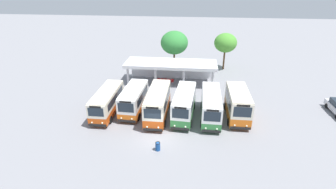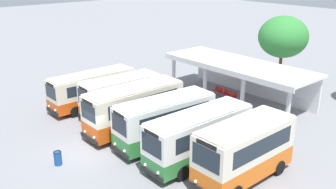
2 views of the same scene
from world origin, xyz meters
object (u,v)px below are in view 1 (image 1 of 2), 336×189
(waiting_chair_fifth_seat, at_px, (172,81))
(city_bus_middle_cream, at_px, (158,103))
(city_bus_second_in_row, at_px, (134,99))
(waiting_chair_second_from_end, at_px, (162,81))
(waiting_chair_middle_seat, at_px, (165,81))
(city_bus_nearest_orange, at_px, (107,101))
(litter_bin_apron, at_px, (158,146))
(city_bus_fifth_blue, at_px, (211,105))
(waiting_chair_end_by_column, at_px, (159,80))
(city_bus_fourth_amber, at_px, (184,103))
(city_bus_far_end_green, at_px, (238,103))
(waiting_chair_fourth_seat, at_px, (169,81))

(waiting_chair_fifth_seat, bearing_deg, city_bus_middle_cream, -94.25)
(city_bus_second_in_row, distance_m, waiting_chair_second_from_end, 9.90)
(waiting_chair_middle_seat, bearing_deg, city_bus_middle_cream, -88.16)
(city_bus_nearest_orange, bearing_deg, litter_bin_apron, -42.97)
(city_bus_fifth_blue, xyz_separation_m, waiting_chair_end_by_column, (-7.78, 10.20, -1.28))
(waiting_chair_second_from_end, bearing_deg, city_bus_fourth_amber, -68.41)
(city_bus_far_end_green, height_order, waiting_chair_end_by_column, city_bus_far_end_green)
(waiting_chair_second_from_end, bearing_deg, waiting_chair_fifth_seat, -1.75)
(city_bus_far_end_green, xyz_separation_m, litter_bin_apron, (-8.52, -7.40, -1.46))
(city_bus_nearest_orange, distance_m, city_bus_second_in_row, 3.25)
(city_bus_second_in_row, relative_size, city_bus_far_end_green, 1.03)
(city_bus_nearest_orange, bearing_deg, city_bus_far_end_green, 2.20)
(city_bus_far_end_green, bearing_deg, waiting_chair_fourth_seat, 133.91)
(city_bus_second_in_row, distance_m, waiting_chair_fourth_seat, 10.14)
(city_bus_far_end_green, bearing_deg, waiting_chair_end_by_column, 138.30)
(waiting_chair_middle_seat, bearing_deg, city_bus_fourth_amber, -71.10)
(city_bus_middle_cream, xyz_separation_m, city_bus_far_end_green, (9.49, 0.79, 0.04))
(city_bus_nearest_orange, relative_size, waiting_chair_end_by_column, 8.93)
(city_bus_second_in_row, relative_size, waiting_chair_middle_seat, 7.85)
(city_bus_fifth_blue, bearing_deg, city_bus_fourth_amber, -178.68)
(city_bus_fifth_blue, xyz_separation_m, waiting_chair_fifth_seat, (-5.55, 10.12, -1.28))
(city_bus_far_end_green, distance_m, waiting_chair_fifth_seat, 13.09)
(city_bus_nearest_orange, distance_m, waiting_chair_end_by_column, 11.51)
(waiting_chair_middle_seat, bearing_deg, litter_bin_apron, -85.64)
(waiting_chair_end_by_column, bearing_deg, city_bus_nearest_orange, -115.23)
(city_bus_nearest_orange, bearing_deg, waiting_chair_middle_seat, 59.80)
(waiting_chair_fifth_seat, height_order, litter_bin_apron, litter_bin_apron)
(city_bus_fourth_amber, bearing_deg, city_bus_far_end_green, 4.78)
(city_bus_nearest_orange, bearing_deg, city_bus_second_in_row, 13.56)
(city_bus_fifth_blue, relative_size, waiting_chair_middle_seat, 8.85)
(city_bus_second_in_row, height_order, city_bus_middle_cream, city_bus_middle_cream)
(city_bus_fourth_amber, xyz_separation_m, waiting_chair_end_by_column, (-4.61, 10.28, -1.31))
(waiting_chair_second_from_end, distance_m, waiting_chair_middle_seat, 0.56)
(waiting_chair_second_from_end, bearing_deg, city_bus_far_end_green, -43.10)
(city_bus_middle_cream, distance_m, waiting_chair_end_by_column, 10.72)
(litter_bin_apron, bearing_deg, city_bus_middle_cream, 98.32)
(litter_bin_apron, bearing_deg, city_bus_fourth_amber, 72.28)
(waiting_chair_middle_seat, bearing_deg, waiting_chair_end_by_column, 176.91)
(city_bus_second_in_row, height_order, waiting_chair_fourth_seat, city_bus_second_in_row)
(city_bus_nearest_orange, bearing_deg, waiting_chair_fourth_seat, 57.39)
(city_bus_middle_cream, height_order, waiting_chair_second_from_end, city_bus_middle_cream)
(waiting_chair_middle_seat, bearing_deg, waiting_chair_fourth_seat, -6.02)
(litter_bin_apron, bearing_deg, city_bus_fifth_blue, 52.34)
(city_bus_middle_cream, height_order, city_bus_fourth_amber, city_bus_middle_cream)
(waiting_chair_second_from_end, distance_m, litter_bin_apron, 17.22)
(waiting_chair_fifth_seat, relative_size, litter_bin_apron, 0.96)
(city_bus_second_in_row, relative_size, litter_bin_apron, 7.50)
(city_bus_second_in_row, xyz_separation_m, litter_bin_apron, (4.13, -7.56, -1.30))
(city_bus_far_end_green, bearing_deg, city_bus_nearest_orange, -177.80)
(waiting_chair_fourth_seat, distance_m, waiting_chair_fifth_seat, 0.56)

